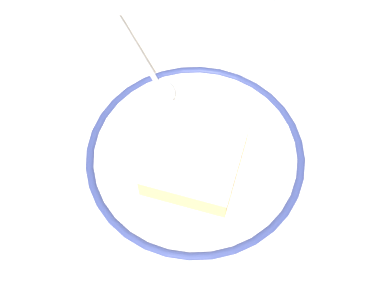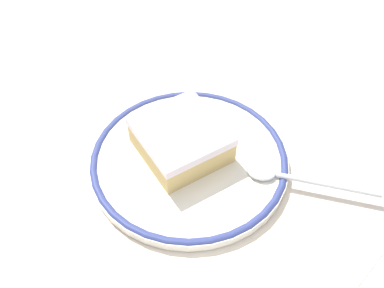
# 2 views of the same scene
# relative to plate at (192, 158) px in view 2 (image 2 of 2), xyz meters

# --- Properties ---
(ground_plane) EXTENTS (2.40, 2.40, 0.00)m
(ground_plane) POSITION_rel_plate_xyz_m (-0.00, -0.00, -0.01)
(ground_plane) COLOR #B7B2A8
(placemat) EXTENTS (0.43, 0.38, 0.00)m
(placemat) POSITION_rel_plate_xyz_m (-0.00, -0.00, -0.01)
(placemat) COLOR beige
(placemat) RESTS_ON ground_plane
(plate) EXTENTS (0.23, 0.23, 0.01)m
(plate) POSITION_rel_plate_xyz_m (0.00, 0.00, 0.00)
(plate) COLOR silver
(plate) RESTS_ON placemat
(cake_slice) EXTENTS (0.11, 0.11, 0.04)m
(cake_slice) POSITION_rel_plate_xyz_m (-0.01, 0.00, 0.02)
(cake_slice) COLOR #DBB76B
(cake_slice) RESTS_ON plate
(spoon) EXTENTS (0.13, 0.09, 0.01)m
(spoon) POSITION_rel_plate_xyz_m (0.10, 0.05, 0.01)
(spoon) COLOR silver
(spoon) RESTS_ON plate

